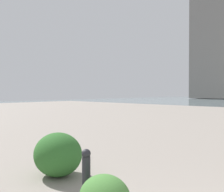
% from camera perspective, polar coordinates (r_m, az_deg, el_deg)
% --- Properties ---
extents(bollard_near, '(0.13, 0.13, 0.83)m').
position_cam_1_polar(bollard_near, '(3.62, -6.08, -18.45)').
color(bollard_near, '#232328').
rests_on(bollard_near, ground).
extents(shrub_round, '(0.99, 0.89, 0.84)m').
position_cam_1_polar(shrub_round, '(4.96, -12.61, -13.24)').
color(shrub_round, '#2D6628').
rests_on(shrub_round, ground).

